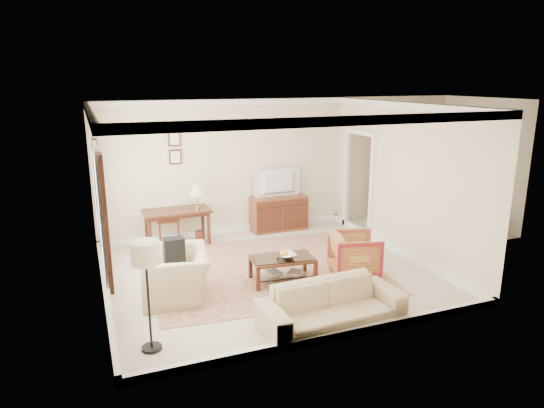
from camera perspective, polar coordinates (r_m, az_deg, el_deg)
room_shell at (r=8.01m, az=-0.55°, el=8.55°), size 5.51×5.01×2.91m
annex_bedroom at (r=11.68m, az=18.36°, el=-0.94°), size 3.00×2.70×2.90m
window_front at (r=6.97m, az=-19.55°, el=-0.93°), size 0.12×1.56×1.80m
window_rear at (r=8.52m, az=-20.03°, el=1.75°), size 0.12×1.56×1.80m
doorway at (r=10.76m, az=10.15°, el=2.34°), size 0.10×1.12×2.25m
rug at (r=8.73m, az=-0.75°, el=-7.69°), size 4.21×3.71×0.01m
writing_desk at (r=10.02m, az=-11.13°, el=-1.31°), size 1.34×0.67×0.73m
desk_chair at (r=10.35m, az=-12.26°, el=-1.39°), size 0.50×0.50×1.05m
desk_lamp at (r=10.01m, az=-8.76°, el=0.92°), size 0.32×0.32×0.50m
framed_prints at (r=10.16m, az=-11.36°, el=6.52°), size 0.25×0.04×0.68m
sideboard at (r=10.86m, az=0.79°, el=-1.09°), size 1.25×0.48×0.77m
tv at (r=10.63m, az=0.85°, el=3.49°), size 1.01×0.58×0.13m
coffee_table at (r=8.13m, az=1.25°, el=-6.91°), size 1.10×0.72×0.44m
fruit_bowl at (r=8.02m, az=1.77°, el=-6.02°), size 0.42×0.42×0.10m
book_a at (r=8.12m, az=-0.42°, el=-8.16°), size 0.28×0.09×0.38m
book_b at (r=8.22m, az=1.94°, el=-7.93°), size 0.23×0.20×0.38m
striped_armchair at (r=8.52m, az=9.70°, el=-5.58°), size 0.92×0.95×0.81m
club_armchair at (r=7.66m, az=-11.32°, el=-7.26°), size 0.90×1.24×1.00m
backpack at (r=7.69m, az=-11.48°, el=-5.18°), size 0.31×0.37×0.40m
sofa at (r=6.80m, az=7.06°, el=-10.95°), size 2.03×0.67×0.79m
floor_lamp at (r=6.04m, az=-14.63°, el=-6.52°), size 0.35×0.35×1.43m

